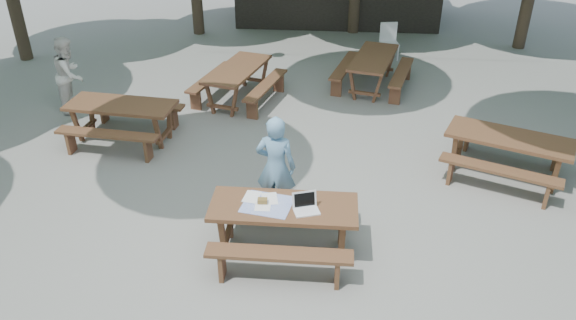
# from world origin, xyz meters

# --- Properties ---
(ground) EXTENTS (80.00, 80.00, 0.00)m
(ground) POSITION_xyz_m (0.00, 0.00, 0.00)
(ground) COLOR slate
(ground) RESTS_ON ground
(main_picnic_table) EXTENTS (2.00, 1.58, 0.75)m
(main_picnic_table) POSITION_xyz_m (-0.12, -1.14, 0.39)
(main_picnic_table) COLOR #4C341B
(main_picnic_table) RESTS_ON ground
(picnic_table_nw) EXTENTS (2.07, 1.77, 0.75)m
(picnic_table_nw) POSITION_xyz_m (-3.43, 1.87, 0.39)
(picnic_table_nw) COLOR #4C341B
(picnic_table_nw) RESTS_ON ground
(picnic_table_ne) EXTENTS (2.36, 2.19, 0.75)m
(picnic_table_ne) POSITION_xyz_m (3.43, 1.16, 0.39)
(picnic_table_ne) COLOR #4C341B
(picnic_table_ne) RESTS_ON ground
(picnic_table_far_w) EXTENTS (2.02, 2.25, 0.75)m
(picnic_table_far_w) POSITION_xyz_m (-1.57, 3.87, 0.39)
(picnic_table_far_w) COLOR #4C341B
(picnic_table_far_w) RESTS_ON ground
(picnic_table_far_e) EXTENTS (2.00, 2.23, 0.75)m
(picnic_table_far_e) POSITION_xyz_m (1.36, 4.84, 0.39)
(picnic_table_far_e) COLOR #4C341B
(picnic_table_far_e) RESTS_ON ground
(woman) EXTENTS (0.64, 0.46, 1.64)m
(woman) POSITION_xyz_m (-0.32, -0.27, 0.82)
(woman) COLOR #6797BD
(woman) RESTS_ON ground
(second_person) EXTENTS (0.67, 0.82, 1.58)m
(second_person) POSITION_xyz_m (-4.94, 3.11, 0.79)
(second_person) COLOR silver
(second_person) RESTS_ON ground
(plastic_chair) EXTENTS (0.52, 0.52, 0.90)m
(plastic_chair) POSITION_xyz_m (1.88, 6.83, 0.26)
(plastic_chair) COLOR silver
(plastic_chair) RESTS_ON ground
(laptop) EXTENTS (0.39, 0.35, 0.24)m
(laptop) POSITION_xyz_m (0.18, -1.22, 0.81)
(laptop) COLOR white
(laptop) RESTS_ON main_picnic_table
(tabletop_clutter) EXTENTS (0.74, 0.66, 0.08)m
(tabletop_clutter) POSITION_xyz_m (-0.36, -1.13, 0.76)
(tabletop_clutter) COLOR blue
(tabletop_clutter) RESTS_ON main_picnic_table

